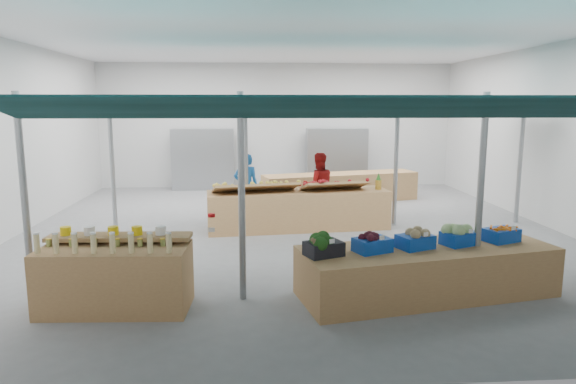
# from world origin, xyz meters

# --- Properties ---
(floor) EXTENTS (13.00, 13.00, 0.00)m
(floor) POSITION_xyz_m (0.00, 0.00, 0.00)
(floor) COLOR slate
(floor) RESTS_ON ground
(hall) EXTENTS (13.00, 13.00, 13.00)m
(hall) POSITION_xyz_m (0.00, 1.44, 2.65)
(hall) COLOR silver
(hall) RESTS_ON ground
(pole_grid) EXTENTS (10.00, 4.60, 3.00)m
(pole_grid) POSITION_xyz_m (0.75, -1.75, 1.81)
(pole_grid) COLOR gray
(pole_grid) RESTS_ON floor
(awnings) EXTENTS (9.50, 7.08, 0.30)m
(awnings) POSITION_xyz_m (0.75, -1.75, 2.78)
(awnings) COLOR black
(awnings) RESTS_ON pole_grid
(back_shelving_left) EXTENTS (2.00, 0.50, 2.00)m
(back_shelving_left) POSITION_xyz_m (-2.50, 6.00, 1.00)
(back_shelving_left) COLOR #B23F33
(back_shelving_left) RESTS_ON floor
(back_shelving_right) EXTENTS (2.00, 0.50, 2.00)m
(back_shelving_right) POSITION_xyz_m (2.00, 6.00, 1.00)
(back_shelving_right) COLOR #B23F33
(back_shelving_right) RESTS_ON floor
(bottle_shelf) EXTENTS (2.05, 1.28, 1.17)m
(bottle_shelf) POSITION_xyz_m (-2.75, -4.25, 0.48)
(bottle_shelf) COLOR #9C6D44
(bottle_shelf) RESTS_ON floor
(veg_counter) EXTENTS (3.96, 1.98, 0.74)m
(veg_counter) POSITION_xyz_m (1.73, -4.03, 0.37)
(veg_counter) COLOR #9C6D44
(veg_counter) RESTS_ON floor
(fruit_counter) EXTENTS (4.19, 1.38, 0.88)m
(fruit_counter) POSITION_xyz_m (0.19, 0.23, 0.44)
(fruit_counter) COLOR #9C6D44
(fruit_counter) RESTS_ON floor
(far_counter) EXTENTS (4.70, 2.02, 0.83)m
(far_counter) POSITION_xyz_m (1.73, 3.52, 0.42)
(far_counter) COLOR #9C6D44
(far_counter) RESTS_ON floor
(vendor_left) EXTENTS (0.64, 0.45, 1.64)m
(vendor_left) POSITION_xyz_m (-1.01, 1.33, 0.82)
(vendor_left) COLOR #1957A3
(vendor_left) RESTS_ON floor
(vendor_right) EXTENTS (0.86, 0.70, 1.64)m
(vendor_right) POSITION_xyz_m (0.79, 1.33, 0.82)
(vendor_right) COLOR maroon
(vendor_right) RESTS_ON floor
(crate_broccoli) EXTENTS (0.60, 0.52, 0.35)m
(crate_broccoli) POSITION_xyz_m (0.14, -4.35, 0.89)
(crate_broccoli) COLOR black
(crate_broccoli) RESTS_ON veg_counter
(crate_beets) EXTENTS (0.60, 0.52, 0.29)m
(crate_beets) POSITION_xyz_m (0.86, -4.21, 0.87)
(crate_beets) COLOR #0F40A6
(crate_beets) RESTS_ON veg_counter
(crate_celeriac) EXTENTS (0.60, 0.52, 0.31)m
(crate_celeriac) POSITION_xyz_m (1.53, -4.07, 0.88)
(crate_celeriac) COLOR #0F40A6
(crate_celeriac) RESTS_ON veg_counter
(crate_cabbage) EXTENTS (0.60, 0.52, 0.35)m
(crate_cabbage) POSITION_xyz_m (2.25, -3.93, 0.89)
(crate_cabbage) COLOR #0F40A6
(crate_cabbage) RESTS_ON veg_counter
(crate_carrots) EXTENTS (0.60, 0.52, 0.29)m
(crate_carrots) POSITION_xyz_m (2.97, -3.78, 0.85)
(crate_carrots) COLOR #0F40A6
(crate_carrots) RESTS_ON veg_counter
(sparrow) EXTENTS (0.12, 0.09, 0.11)m
(sparrow) POSITION_xyz_m (-0.00, -4.51, 0.98)
(sparrow) COLOR brown
(sparrow) RESTS_ON crate_broccoli
(pole_ribbon) EXTENTS (0.12, 0.12, 0.28)m
(pole_ribbon) POSITION_xyz_m (-1.50, -3.27, 1.08)
(pole_ribbon) COLOR #A80B0D
(pole_ribbon) RESTS_ON pole_grid
(apple_heap_yellow) EXTENTS (2.00, 1.06, 0.27)m
(apple_heap_yellow) POSITION_xyz_m (-0.78, 0.03, 1.05)
(apple_heap_yellow) COLOR #997247
(apple_heap_yellow) RESTS_ON fruit_counter
(apple_heap_red) EXTENTS (1.61, 0.98, 0.27)m
(apple_heap_red) POSITION_xyz_m (1.03, 0.21, 1.05)
(apple_heap_red) COLOR #997247
(apple_heap_red) RESTS_ON fruit_counter
(pineapple) EXTENTS (0.14, 0.14, 0.39)m
(pineapple) POSITION_xyz_m (2.05, 0.31, 1.06)
(pineapple) COLOR #8C6019
(pineapple) RESTS_ON fruit_counter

